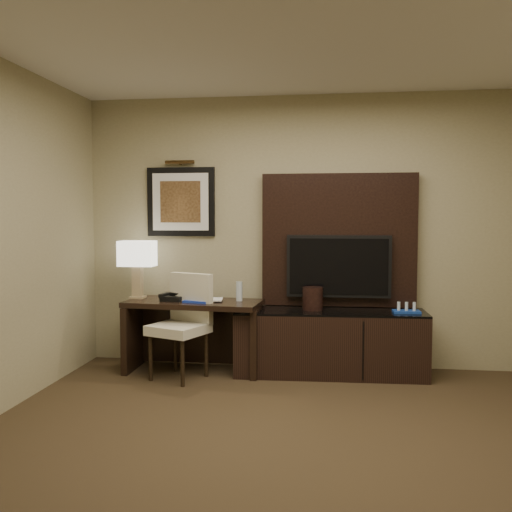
% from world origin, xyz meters
% --- Properties ---
extents(floor, '(4.50, 5.00, 0.01)m').
position_xyz_m(floor, '(0.00, 0.00, -0.01)').
color(floor, '#302415').
rests_on(floor, ground).
extents(wall_back, '(4.50, 0.01, 2.70)m').
position_xyz_m(wall_back, '(0.00, 2.50, 1.35)').
color(wall_back, '#978E66').
rests_on(wall_back, floor).
extents(wall_front, '(4.50, 0.01, 2.70)m').
position_xyz_m(wall_front, '(0.00, -2.50, 1.35)').
color(wall_front, '#978E66').
rests_on(wall_front, floor).
extents(desk, '(1.33, 0.66, 0.69)m').
position_xyz_m(desk, '(-1.08, 2.10, 0.35)').
color(desk, black).
rests_on(desk, floor).
extents(credenza, '(1.80, 0.56, 0.61)m').
position_xyz_m(credenza, '(0.22, 2.15, 0.31)').
color(credenza, black).
rests_on(credenza, floor).
extents(tv_wall_panel, '(1.50, 0.12, 1.30)m').
position_xyz_m(tv_wall_panel, '(0.30, 2.44, 1.27)').
color(tv_wall_panel, black).
rests_on(tv_wall_panel, wall_back).
extents(tv, '(1.00, 0.08, 0.60)m').
position_xyz_m(tv, '(0.30, 2.34, 1.02)').
color(tv, black).
rests_on(tv, tv_wall_panel).
extents(artwork, '(0.70, 0.04, 0.70)m').
position_xyz_m(artwork, '(-1.30, 2.48, 1.65)').
color(artwork, black).
rests_on(artwork, wall_back).
extents(picture_light, '(0.04, 0.04, 0.30)m').
position_xyz_m(picture_light, '(-1.30, 2.44, 2.05)').
color(picture_light, '#442E15').
rests_on(picture_light, wall_back).
extents(desk_chair, '(0.62, 0.66, 0.95)m').
position_xyz_m(desk_chair, '(-1.16, 1.83, 0.48)').
color(desk_chair, beige).
rests_on(desk_chair, floor).
extents(table_lamp, '(0.44, 0.34, 0.62)m').
position_xyz_m(table_lamp, '(-1.67, 2.20, 1.00)').
color(table_lamp, tan).
rests_on(table_lamp, desk).
extents(desk_phone, '(0.24, 0.22, 0.10)m').
position_xyz_m(desk_phone, '(-1.27, 2.06, 0.74)').
color(desk_phone, black).
rests_on(desk_phone, desk).
extents(blue_folder, '(0.30, 0.36, 0.02)m').
position_xyz_m(blue_folder, '(-1.01, 2.09, 0.70)').
color(blue_folder, '#1A35AC').
rests_on(blue_folder, desk).
extents(book, '(0.17, 0.04, 0.22)m').
position_xyz_m(book, '(-0.97, 2.09, 0.80)').
color(book, tan).
rests_on(book, desk).
extents(water_bottle, '(0.07, 0.07, 0.19)m').
position_xyz_m(water_bottle, '(-0.64, 2.15, 0.78)').
color(water_bottle, silver).
rests_on(water_bottle, desk).
extents(ice_bucket, '(0.24, 0.24, 0.22)m').
position_xyz_m(ice_bucket, '(0.06, 2.18, 0.72)').
color(ice_bucket, black).
rests_on(ice_bucket, credenza).
extents(minibar_tray, '(0.25, 0.16, 0.09)m').
position_xyz_m(minibar_tray, '(0.92, 2.13, 0.66)').
color(minibar_tray, navy).
rests_on(minibar_tray, credenza).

